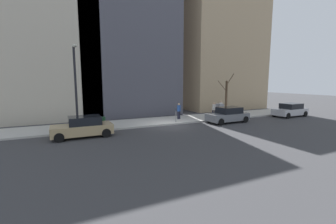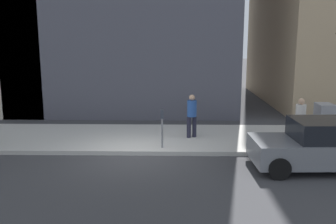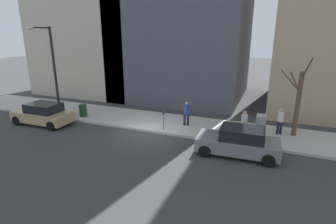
{
  "view_description": "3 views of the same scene",
  "coord_description": "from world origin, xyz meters",
  "px_view_note": "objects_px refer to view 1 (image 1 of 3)",
  "views": [
    {
      "loc": [
        -18.39,
        8.81,
        4.06
      ],
      "look_at": [
        1.48,
        -0.58,
        1.02
      ],
      "focal_mm": 24.0,
      "sensor_mm": 36.0,
      "label": 1
    },
    {
      "loc": [
        -12.09,
        -1.37,
        3.93
      ],
      "look_at": [
        -0.21,
        -1.14,
        1.56
      ],
      "focal_mm": 40.0,
      "sensor_mm": 36.0,
      "label": 2
    },
    {
      "loc": [
        -14.27,
        -7.16,
        6.14
      ],
      "look_at": [
        -0.24,
        -1.51,
        1.62
      ],
      "focal_mm": 28.0,
      "sensor_mm": 36.0,
      "label": 3
    }
  ],
  "objects_px": {
    "bare_tree": "(226,97)",
    "pedestrian_far_corner": "(179,110)",
    "parked_car_silver": "(290,110)",
    "pedestrian_near_meter": "(221,107)",
    "parking_meter": "(176,114)",
    "utility_box": "(220,110)",
    "pedestrian_midblock": "(214,109)",
    "streetlamp": "(76,82)",
    "office_block_center": "(122,7)",
    "parked_car_grey": "(228,115)",
    "office_tower_left": "(212,24)",
    "trash_bin": "(102,122)",
    "parked_car_tan": "(83,127)"
  },
  "relations": [
    {
      "from": "parking_meter",
      "to": "parked_car_tan",
      "type": "bearing_deg",
      "value": 101.3
    },
    {
      "from": "parked_car_grey",
      "to": "bare_tree",
      "type": "distance_m",
      "value": 4.92
    },
    {
      "from": "pedestrian_midblock",
      "to": "office_block_center",
      "type": "xyz_separation_m",
      "value": [
        10.16,
        7.11,
        12.27
      ]
    },
    {
      "from": "office_block_center",
      "to": "parked_car_silver",
      "type": "bearing_deg",
      "value": -127.82
    },
    {
      "from": "office_tower_left",
      "to": "office_block_center",
      "type": "bearing_deg",
      "value": 90.89
    },
    {
      "from": "parking_meter",
      "to": "bare_tree",
      "type": "xyz_separation_m",
      "value": [
        2.13,
        -7.77,
        1.28
      ]
    },
    {
      "from": "parked_car_silver",
      "to": "pedestrian_near_meter",
      "type": "xyz_separation_m",
      "value": [
        3.73,
        6.99,
        0.35
      ]
    },
    {
      "from": "pedestrian_near_meter",
      "to": "pedestrian_midblock",
      "type": "height_order",
      "value": "same"
    },
    {
      "from": "pedestrian_midblock",
      "to": "pedestrian_far_corner",
      "type": "bearing_deg",
      "value": -140.65
    },
    {
      "from": "parked_car_grey",
      "to": "pedestrian_far_corner",
      "type": "relative_size",
      "value": 2.57
    },
    {
      "from": "parked_car_silver",
      "to": "pedestrian_far_corner",
      "type": "distance_m",
      "value": 13.24
    },
    {
      "from": "parked_car_grey",
      "to": "pedestrian_midblock",
      "type": "height_order",
      "value": "pedestrian_midblock"
    },
    {
      "from": "parked_car_grey",
      "to": "office_block_center",
      "type": "relative_size",
      "value": 0.16
    },
    {
      "from": "bare_tree",
      "to": "pedestrian_far_corner",
      "type": "bearing_deg",
      "value": 95.98
    },
    {
      "from": "pedestrian_far_corner",
      "to": "bare_tree",
      "type": "bearing_deg",
      "value": 161.93
    },
    {
      "from": "parked_car_tan",
      "to": "office_tower_left",
      "type": "height_order",
      "value": "office_tower_left"
    },
    {
      "from": "trash_bin",
      "to": "parked_car_grey",
      "type": "bearing_deg",
      "value": -99.95
    },
    {
      "from": "bare_tree",
      "to": "pedestrian_far_corner",
      "type": "relative_size",
      "value": 2.88
    },
    {
      "from": "utility_box",
      "to": "pedestrian_midblock",
      "type": "relative_size",
      "value": 0.86
    },
    {
      "from": "parked_car_silver",
      "to": "utility_box",
      "type": "height_order",
      "value": "utility_box"
    },
    {
      "from": "parking_meter",
      "to": "office_block_center",
      "type": "bearing_deg",
      "value": 11.37
    },
    {
      "from": "parking_meter",
      "to": "pedestrian_near_meter",
      "type": "distance_m",
      "value": 7.24
    },
    {
      "from": "streetlamp",
      "to": "parked_car_silver",
      "type": "bearing_deg",
      "value": -93.87
    },
    {
      "from": "parking_meter",
      "to": "utility_box",
      "type": "height_order",
      "value": "utility_box"
    },
    {
      "from": "bare_tree",
      "to": "pedestrian_near_meter",
      "type": "distance_m",
      "value": 1.43
    },
    {
      "from": "parking_meter",
      "to": "pedestrian_near_meter",
      "type": "xyz_separation_m",
      "value": [
        2.03,
        -6.95,
        0.11
      ]
    },
    {
      "from": "pedestrian_far_corner",
      "to": "streetlamp",
      "type": "bearing_deg",
      "value": -14.83
    },
    {
      "from": "utility_box",
      "to": "trash_bin",
      "type": "bearing_deg",
      "value": 91.81
    },
    {
      "from": "parked_car_grey",
      "to": "office_tower_left",
      "type": "xyz_separation_m",
      "value": [
        12.63,
        -7.05,
        12.06
      ]
    },
    {
      "from": "utility_box",
      "to": "office_block_center",
      "type": "height_order",
      "value": "office_block_center"
    },
    {
      "from": "utility_box",
      "to": "pedestrian_far_corner",
      "type": "xyz_separation_m",
      "value": [
        0.58,
        4.79,
        0.24
      ]
    },
    {
      "from": "utility_box",
      "to": "streetlamp",
      "type": "height_order",
      "value": "streetlamp"
    },
    {
      "from": "bare_tree",
      "to": "office_block_center",
      "type": "bearing_deg",
      "value": 48.91
    },
    {
      "from": "parking_meter",
      "to": "pedestrian_midblock",
      "type": "bearing_deg",
      "value": -82.62
    },
    {
      "from": "pedestrian_near_meter",
      "to": "office_tower_left",
      "type": "relative_size",
      "value": 0.06
    },
    {
      "from": "parked_car_tan",
      "to": "pedestrian_far_corner",
      "type": "distance_m",
      "value": 10.07
    },
    {
      "from": "office_block_center",
      "to": "streetlamp",
      "type": "bearing_deg",
      "value": 149.1
    },
    {
      "from": "bare_tree",
      "to": "office_block_center",
      "type": "xyz_separation_m",
      "value": [
        8.67,
        9.94,
        11.1
      ]
    },
    {
      "from": "utility_box",
      "to": "pedestrian_midblock",
      "type": "distance_m",
      "value": 0.99
    },
    {
      "from": "bare_tree",
      "to": "pedestrian_midblock",
      "type": "xyz_separation_m",
      "value": [
        -1.49,
        2.84,
        -1.17
      ]
    },
    {
      "from": "pedestrian_far_corner",
      "to": "trash_bin",
      "type": "bearing_deg",
      "value": -16.97
    },
    {
      "from": "trash_bin",
      "to": "office_tower_left",
      "type": "bearing_deg",
      "value": -60.63
    },
    {
      "from": "parked_car_silver",
      "to": "streetlamp",
      "type": "relative_size",
      "value": 0.66
    },
    {
      "from": "parked_car_silver",
      "to": "streetlamp",
      "type": "height_order",
      "value": "streetlamp"
    },
    {
      "from": "utility_box",
      "to": "office_block_center",
      "type": "xyz_separation_m",
      "value": [
        9.95,
        8.04,
        12.51
      ]
    },
    {
      "from": "office_tower_left",
      "to": "parked_car_tan",
      "type": "bearing_deg",
      "value": 121.82
    },
    {
      "from": "parked_car_tan",
      "to": "parking_meter",
      "type": "xyz_separation_m",
      "value": [
        1.7,
        -8.49,
        0.24
      ]
    },
    {
      "from": "parked_car_silver",
      "to": "parked_car_tan",
      "type": "height_order",
      "value": "same"
    },
    {
      "from": "pedestrian_near_meter",
      "to": "parked_car_grey",
      "type": "bearing_deg",
      "value": 22.3
    },
    {
      "from": "parked_car_grey",
      "to": "office_block_center",
      "type": "distance_m",
      "value": 19.08
    }
  ]
}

